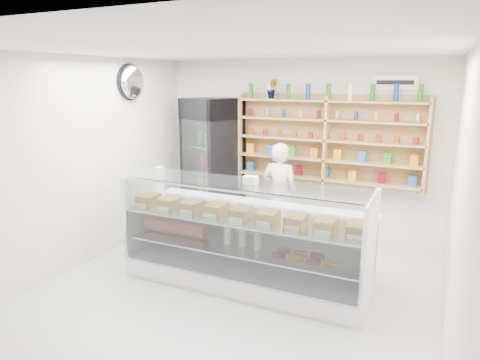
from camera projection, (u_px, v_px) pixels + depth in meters
The scene contains 8 objects.
room at pixel (227, 183), 4.63m from camera, with size 5.00×5.00×5.00m.
display_counter at pixel (245, 257), 5.28m from camera, with size 3.01×0.90×1.31m.
shop_worker at pixel (280, 194), 6.50m from camera, with size 0.58×0.38×1.58m, color silver.
drinks_cooler at pixel (213, 165), 7.14m from camera, with size 1.00×0.99×2.19m.
wall_shelving at pixel (327, 140), 6.44m from camera, with size 2.84×0.28×1.33m.
potted_plant at pixel (272, 89), 6.63m from camera, with size 0.17×0.14×0.31m, color #1E6626.
security_mirror at pixel (133, 82), 6.34m from camera, with size 0.15×0.50×0.50m, color silver.
wall_sign at pixel (395, 82), 5.98m from camera, with size 0.62×0.03×0.20m, color white.
Camera 1 is at (2.04, -4.01, 2.50)m, focal length 32.00 mm.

